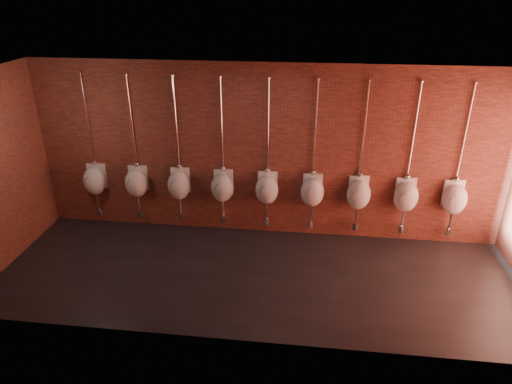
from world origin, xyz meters
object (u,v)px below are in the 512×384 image
urinal_7 (406,196)px  urinal_8 (454,198)px  urinal_2 (179,185)px  urinal_1 (136,182)px  urinal_3 (222,187)px  urinal_0 (95,180)px  urinal_5 (312,191)px  urinal_6 (359,194)px  urinal_4 (267,189)px

urinal_7 → urinal_8: size_ratio=1.00×
urinal_2 → urinal_1: bearing=180.0°
urinal_3 → urinal_7: same height
urinal_0 → urinal_5: (4.12, 0.00, 0.00)m
urinal_6 → urinal_2: bearing=180.0°
urinal_8 → urinal_1: bearing=180.0°
urinal_4 → urinal_5: (0.82, 0.00, 0.00)m
urinal_3 → urinal_0: bearing=180.0°
urinal_6 → urinal_7: same height
urinal_3 → urinal_5: size_ratio=1.00×
urinal_0 → urinal_3: same height
urinal_6 → urinal_3: bearing=180.0°
urinal_6 → urinal_5: bearing=180.0°
urinal_3 → urinal_7: 3.30m
urinal_2 → urinal_6: 3.30m
urinal_4 → urinal_6: (1.65, 0.00, 0.00)m
urinal_1 → urinal_4: 2.47m
urinal_3 → urinal_6: size_ratio=1.00×
urinal_0 → urinal_1: size_ratio=1.00×
urinal_0 → urinal_6: size_ratio=1.00×
urinal_8 → urinal_7: bearing=180.0°
urinal_2 → urinal_8: (4.95, 0.00, 0.00)m
urinal_2 → urinal_4: (1.65, 0.00, 0.00)m
urinal_6 → urinal_7: (0.82, 0.00, 0.00)m
urinal_8 → urinal_0: bearing=180.0°
urinal_0 → urinal_1: same height
urinal_6 → urinal_8: same height
urinal_1 → urinal_3: same height
urinal_7 → urinal_6: bearing=180.0°
urinal_6 → urinal_8: (1.65, 0.00, 0.00)m
urinal_3 → urinal_7: size_ratio=1.00×
urinal_0 → urinal_6: bearing=0.0°
urinal_5 → urinal_6: (0.82, 0.00, 0.00)m
urinal_2 → urinal_7: same height
urinal_7 → urinal_8: same height
urinal_5 → urinal_6: same height
urinal_7 → urinal_8: 0.82m
urinal_2 → urinal_5: bearing=0.0°
urinal_6 → urinal_7: size_ratio=1.00×
urinal_2 → urinal_4: 1.65m
urinal_3 → urinal_8: bearing=0.0°
urinal_5 → urinal_4: bearing=180.0°
urinal_2 → urinal_4: bearing=0.0°
urinal_0 → urinal_8: (6.60, 0.00, 0.00)m
urinal_8 → urinal_3: bearing=180.0°
urinal_4 → urinal_7: 2.47m
urinal_6 → urinal_8: size_ratio=1.00×
urinal_6 → urinal_1: bearing=180.0°
urinal_3 → urinal_5: bearing=0.0°
urinal_1 → urinal_8: same height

